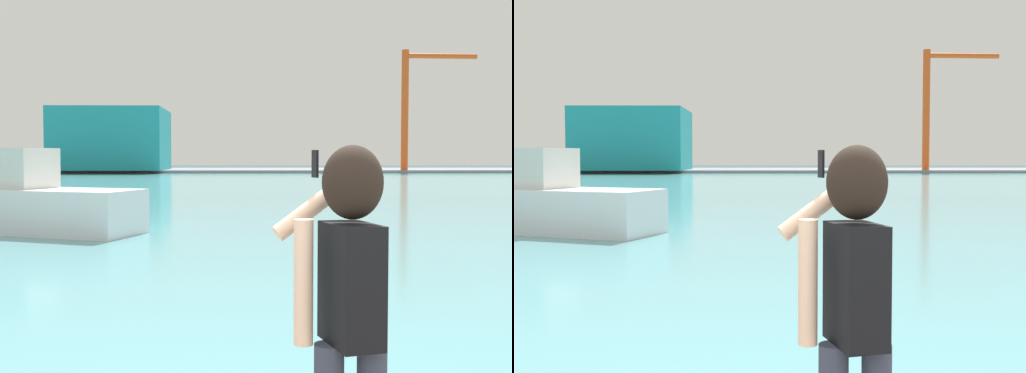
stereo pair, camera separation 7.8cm
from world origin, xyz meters
TOP-DOWN VIEW (x-y plane):
  - ground_plane at (0.00, 50.00)m, footprint 220.00×220.00m
  - harbor_water at (0.00, 52.00)m, footprint 140.00×100.00m
  - far_shore_dock at (0.00, 92.00)m, footprint 140.00×20.00m
  - person_photographer at (0.02, 0.91)m, footprint 0.54×0.54m
  - boat_moored at (-6.70, 16.75)m, footprint 6.81×4.37m
  - warehouse_left at (-18.35, 86.65)m, footprint 14.90×13.88m
  - port_crane at (23.77, 85.75)m, footprint 10.72×1.39m

SIDE VIEW (x-z plane):
  - ground_plane at x=0.00m, z-range 0.00..0.00m
  - harbor_water at x=0.00m, z-range 0.00..0.02m
  - far_shore_dock at x=0.00m, z-range 0.00..0.42m
  - boat_moored at x=-6.70m, z-range -0.34..2.15m
  - person_photographer at x=0.02m, z-range 0.76..2.50m
  - warehouse_left at x=-18.35m, z-range 0.42..8.87m
  - port_crane at x=23.77m, z-range 2.16..18.86m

